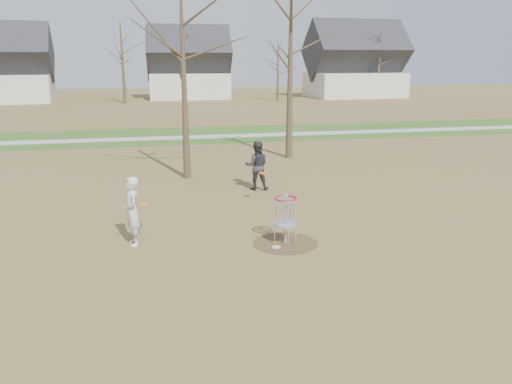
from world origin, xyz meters
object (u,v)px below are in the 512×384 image
player_throwing (257,166)px  disc_grounded (276,247)px  player_standing (132,211)px  disc_golf_basket (286,212)px

player_throwing → disc_grounded: player_throwing is taller
player_standing → disc_golf_basket: bearing=68.7°
player_standing → disc_golf_basket: player_standing is taller
player_throwing → disc_golf_basket: player_throwing is taller
player_standing → disc_golf_basket: size_ratio=1.40×
player_throwing → disc_grounded: size_ratio=8.61×
player_standing → disc_grounded: 3.99m
player_standing → disc_grounded: bearing=63.7°
player_throwing → disc_grounded: (-0.82, -6.22, -0.93)m
disc_grounded → disc_golf_basket: (0.33, 0.28, 0.89)m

